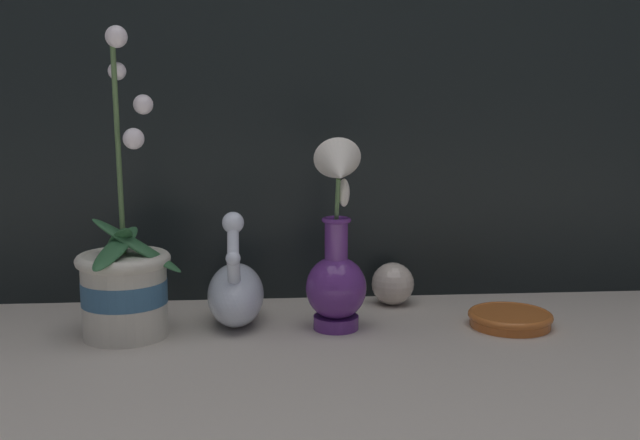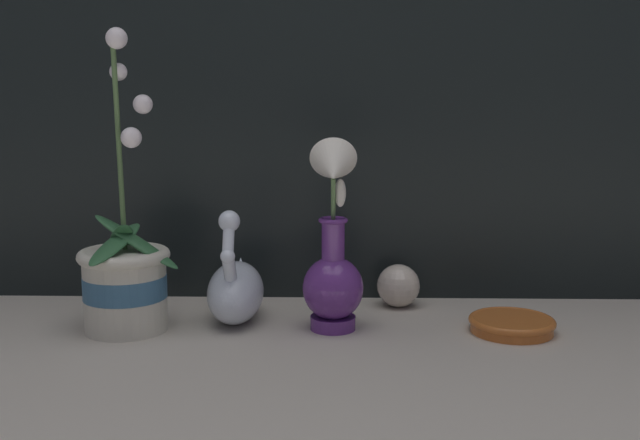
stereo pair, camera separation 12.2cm
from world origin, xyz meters
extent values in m
plane|color=#BCB2A3|center=(0.00, 0.00, 0.00)|extent=(2.80, 2.80, 0.00)
cylinder|color=beige|center=(-0.32, 0.08, 0.06)|extent=(0.13, 0.13, 0.13)
cylinder|color=#386689|center=(-0.32, 0.08, 0.07)|extent=(0.13, 0.13, 0.04)
torus|color=beige|center=(-0.32, 0.08, 0.12)|extent=(0.14, 0.14, 0.02)
cylinder|color=#4C6B3D|center=(-0.32, 0.08, 0.29)|extent=(0.01, 0.02, 0.33)
ellipsoid|color=#2D6038|center=(-0.30, 0.07, 0.14)|extent=(0.15, 0.07, 0.09)
ellipsoid|color=#2D6038|center=(-0.33, 0.10, 0.14)|extent=(0.07, 0.12, 0.07)
ellipsoid|color=#2D6038|center=(-0.32, 0.06, 0.14)|extent=(0.07, 0.15, 0.05)
sphere|color=white|center=(-0.31, 0.07, 0.46)|extent=(0.03, 0.03, 0.03)
sphere|color=white|center=(-0.32, 0.09, 0.41)|extent=(0.03, 0.03, 0.03)
sphere|color=white|center=(-0.28, 0.08, 0.36)|extent=(0.03, 0.03, 0.03)
sphere|color=white|center=(-0.29, 0.04, 0.31)|extent=(0.03, 0.03, 0.03)
ellipsoid|color=silver|center=(-0.15, 0.13, 0.05)|extent=(0.09, 0.17, 0.10)
cone|color=silver|center=(-0.15, 0.19, 0.06)|extent=(0.05, 0.06, 0.07)
cylinder|color=silver|center=(-0.15, 0.06, 0.10)|extent=(0.02, 0.05, 0.06)
sphere|color=silver|center=(-0.15, 0.05, 0.13)|extent=(0.02, 0.02, 0.02)
cylinder|color=silver|center=(-0.15, 0.06, 0.15)|extent=(0.02, 0.04, 0.06)
sphere|color=silver|center=(-0.15, 0.07, 0.18)|extent=(0.03, 0.03, 0.03)
cylinder|color=#602D7F|center=(0.01, 0.09, 0.01)|extent=(0.07, 0.07, 0.02)
ellipsoid|color=#602D7F|center=(0.01, 0.09, 0.07)|extent=(0.10, 0.10, 0.10)
cylinder|color=#602D7F|center=(0.01, 0.09, 0.15)|extent=(0.04, 0.04, 0.06)
torus|color=#602D7F|center=(0.01, 0.09, 0.18)|extent=(0.05, 0.05, 0.01)
cylinder|color=#567A47|center=(0.01, 0.08, 0.21)|extent=(0.01, 0.03, 0.07)
cone|color=white|center=(0.01, 0.05, 0.26)|extent=(0.07, 0.08, 0.09)
ellipsoid|color=white|center=(0.02, 0.08, 0.22)|extent=(0.02, 0.02, 0.04)
sphere|color=beige|center=(0.13, 0.22, 0.04)|extent=(0.08, 0.08, 0.08)
cylinder|color=#C66628|center=(0.30, 0.08, 0.01)|extent=(0.13, 0.13, 0.02)
torus|color=#C66628|center=(0.30, 0.08, 0.02)|extent=(0.14, 0.14, 0.01)
camera|label=1|loc=(-0.10, -1.07, 0.37)|focal=42.00mm
camera|label=2|loc=(0.02, -1.07, 0.37)|focal=42.00mm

